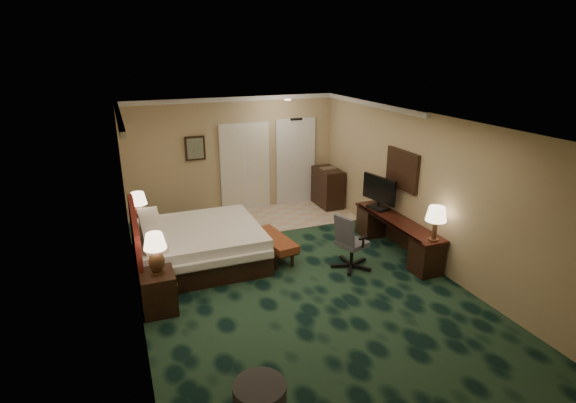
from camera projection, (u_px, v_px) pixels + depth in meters
name	position (u px, v px, depth m)	size (l,w,h in m)	color
floor	(294.00, 280.00, 7.66)	(5.00, 7.50, 0.00)	black
ceiling	(295.00, 121.00, 6.77)	(5.00, 7.50, 0.00)	white
wall_back	(234.00, 155.00, 10.51)	(5.00, 0.00, 2.70)	tan
wall_front	(457.00, 339.00, 3.92)	(5.00, 0.00, 2.70)	tan
wall_left	(131.00, 227.00, 6.35)	(0.00, 7.50, 2.70)	tan
wall_right	(423.00, 188.00, 8.08)	(0.00, 7.50, 2.70)	tan
crown_molding	(295.00, 124.00, 6.79)	(5.00, 7.50, 0.10)	silver
tile_patch	(283.00, 216.00, 10.52)	(3.20, 1.70, 0.01)	#CAAC91
headboard	(136.00, 241.00, 7.46)	(0.12, 2.00, 1.40)	#52170B
entry_door	(295.00, 162.00, 11.12)	(1.02, 0.06, 2.18)	silver
closet_doors	(245.00, 167.00, 10.66)	(1.20, 0.06, 2.10)	beige
wall_art	(195.00, 148.00, 10.08)	(0.45, 0.06, 0.55)	#466358
wall_mirror	(402.00, 170.00, 8.53)	(0.05, 0.95, 0.75)	white
bed	(201.00, 245.00, 8.17)	(2.13, 1.98, 0.68)	white
nightstand_near	(158.00, 292.00, 6.68)	(0.50, 0.57, 0.62)	black
nightstand_far	(144.00, 236.00, 8.76)	(0.43, 0.50, 0.54)	black
lamp_near	(156.00, 253.00, 6.50)	(0.33, 0.33, 0.62)	black
lamp_far	(139.00, 208.00, 8.57)	(0.33, 0.33, 0.62)	black
bed_bench	(274.00, 247.00, 8.44)	(0.42, 1.21, 0.41)	brown
ottoman	(260.00, 401.00, 4.77)	(0.57, 0.57, 0.41)	#333333
desk	(396.00, 236.00, 8.58)	(0.50, 2.31, 0.67)	black
tv	(379.00, 193.00, 8.94)	(0.07, 0.87, 0.68)	black
desk_lamp	(435.00, 224.00, 7.48)	(0.35, 0.35, 0.61)	black
desk_chair	(352.00, 241.00, 7.93)	(0.60, 0.56, 1.03)	#484952
minibar	(328.00, 187.00, 11.08)	(0.50, 0.90, 0.95)	black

